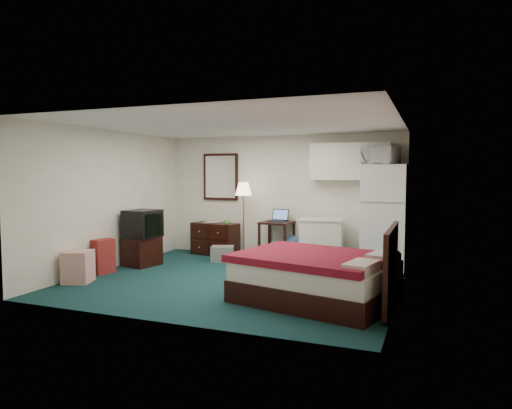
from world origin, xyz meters
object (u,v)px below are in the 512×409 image
at_px(desk, 277,240).
at_px(bed, 316,278).
at_px(kitchen_counter, 321,242).
at_px(suitcase, 103,256).
at_px(floor_lamp, 244,220).
at_px(fridge, 385,216).
at_px(dresser, 215,239).
at_px(tv_stand, 142,251).

height_order(desk, bed, desk).
relative_size(kitchen_counter, bed, 0.43).
bearing_deg(kitchen_counter, suitcase, -154.30).
height_order(floor_lamp, fridge, fridge).
height_order(desk, kitchen_counter, kitchen_counter).
bearing_deg(suitcase, dresser, 80.81).
height_order(fridge, bed, fridge).
bearing_deg(dresser, tv_stand, -107.11).
bearing_deg(fridge, kitchen_counter, -170.52).
bearing_deg(desk, dresser, -178.07).
xyz_separation_m(floor_lamp, bed, (2.12, -2.52, -0.46)).
bearing_deg(desk, floor_lamp, -167.37).
relative_size(kitchen_counter, fridge, 0.45).
relative_size(fridge, bed, 0.96).
bearing_deg(fridge, dresser, -178.51).
bearing_deg(bed, tv_stand, 175.59).
height_order(floor_lamp, bed, floor_lamp).
distance_m(desk, kitchen_counter, 0.98).
height_order(fridge, tv_stand, fridge).
bearing_deg(fridge, bed, -101.66).
bearing_deg(desk, bed, -59.01).
bearing_deg(floor_lamp, fridge, 1.52).
xyz_separation_m(kitchen_counter, tv_stand, (-3.12, -1.32, -0.16)).
distance_m(kitchen_counter, bed, 2.50).
bearing_deg(bed, dresser, 149.88).
bearing_deg(desk, tv_stand, -142.86).
bearing_deg(floor_lamp, tv_stand, -137.05).
bearing_deg(floor_lamp, kitchen_counter, -2.39).
height_order(dresser, suitcase, dresser).
relative_size(desk, bed, 0.39).
bearing_deg(floor_lamp, desk, 10.43).
bearing_deg(tv_stand, desk, 47.44).
bearing_deg(bed, floor_lamp, 143.10).
relative_size(kitchen_counter, suitcase, 1.42).
distance_m(floor_lamp, kitchen_counter, 1.67).
height_order(desk, fridge, fridge).
height_order(dresser, floor_lamp, floor_lamp).
relative_size(floor_lamp, bed, 0.78).
relative_size(floor_lamp, tv_stand, 2.67).
xyz_separation_m(kitchen_counter, fridge, (1.15, 0.14, 0.52)).
relative_size(desk, fridge, 0.40).
relative_size(tv_stand, suitcase, 0.98).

